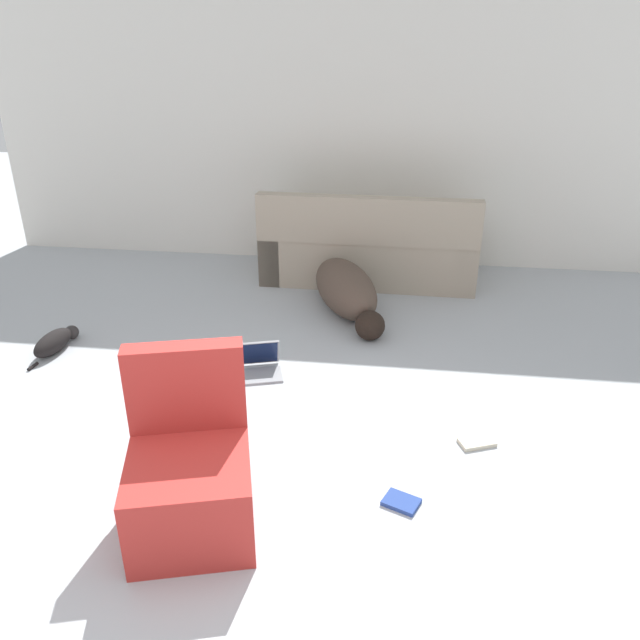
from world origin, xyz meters
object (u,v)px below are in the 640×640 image
side_chair (191,474)px  laptop_open (260,362)px  couch (369,250)px  dog (347,291)px  cat (55,341)px  book_cream (477,442)px  book_blue (401,502)px

side_chair → laptop_open: bearing=74.4°
couch → dog: size_ratio=1.53×
cat → book_cream: size_ratio=2.55×
dog → cat: bearing=-91.5°
dog → cat: size_ratio=2.22×
laptop_open → book_cream: size_ratio=1.60×
book_cream → side_chair: size_ratio=0.27×
laptop_open → book_cream: (1.46, -0.68, -0.06)m
couch → cat: size_ratio=3.40×
couch → laptop_open: couch is taller
cat → dog: bearing=-59.0°
book_cream → couch: bearing=107.2°
laptop_open → side_chair: size_ratio=0.43×
laptop_open → side_chair: (0.00, -1.51, 0.21)m
couch → book_blue: couch is taller
laptop_open → side_chair: 1.52m
book_cream → side_chair: 1.70m
cat → book_cream: cat is taller
dog → side_chair: side_chair is taller
book_blue → side_chair: 1.08m
dog → laptop_open: size_ratio=3.56×
couch → book_blue: 3.23m
couch → dog: couch is taller
dog → cat: 2.35m
dog → book_blue: size_ratio=6.18×
cat → laptop_open: size_ratio=1.60×
couch → book_cream: couch is taller
couch → book_cream: 2.76m
laptop_open → book_blue: (1.02, -1.26, -0.06)m
dog → book_blue: (0.50, -2.34, -0.20)m
cat → laptop_open: laptop_open is taller
laptop_open → book_blue: laptop_open is taller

